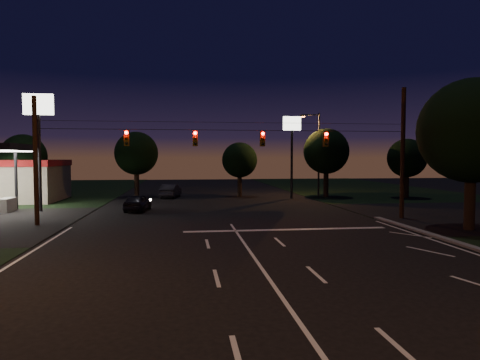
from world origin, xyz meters
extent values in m
plane|color=black|center=(0.00, 0.00, 0.00)|extent=(140.00, 140.00, 0.00)
cube|color=silver|center=(3.00, 11.50, 0.01)|extent=(12.00, 0.50, 0.01)
cylinder|color=black|center=(12.00, 15.00, 0.00)|extent=(0.30, 0.30, 9.00)
cylinder|color=black|center=(-12.00, 15.00, 0.00)|extent=(0.28, 0.28, 8.00)
cylinder|color=black|center=(0.00, 15.00, 6.00)|extent=(24.00, 0.03, 0.03)
cylinder|color=black|center=(0.00, 15.00, 6.50)|extent=(24.00, 0.02, 0.02)
cube|color=#3F3307|center=(-6.50, 15.00, 5.45)|extent=(0.32, 0.26, 1.00)
sphere|color=#FF0705|center=(-6.50, 14.84, 5.78)|extent=(0.22, 0.22, 0.22)
sphere|color=black|center=(-6.50, 14.84, 5.45)|extent=(0.20, 0.20, 0.20)
sphere|color=black|center=(-6.50, 14.84, 5.12)|extent=(0.20, 0.20, 0.20)
cube|color=#3F3307|center=(-2.20, 15.00, 5.45)|extent=(0.32, 0.26, 1.00)
sphere|color=#FF0705|center=(-2.20, 14.84, 5.78)|extent=(0.22, 0.22, 0.22)
sphere|color=black|center=(-2.20, 14.84, 5.45)|extent=(0.20, 0.20, 0.20)
sphere|color=black|center=(-2.20, 14.84, 5.12)|extent=(0.20, 0.20, 0.20)
cube|color=#3F3307|center=(2.20, 15.00, 5.45)|extent=(0.32, 0.26, 1.00)
sphere|color=#FF0705|center=(2.20, 14.84, 5.78)|extent=(0.22, 0.22, 0.22)
sphere|color=black|center=(2.20, 14.84, 5.45)|extent=(0.20, 0.20, 0.20)
sphere|color=black|center=(2.20, 14.84, 5.12)|extent=(0.20, 0.20, 0.20)
cube|color=#3F3307|center=(6.50, 15.00, 5.45)|extent=(0.32, 0.26, 1.00)
sphere|color=#FF0705|center=(6.50, 14.84, 5.78)|extent=(0.22, 0.22, 0.22)
sphere|color=black|center=(6.50, 14.84, 5.45)|extent=(0.20, 0.20, 0.20)
sphere|color=black|center=(6.50, 14.84, 5.12)|extent=(0.20, 0.20, 0.20)
cube|color=gray|center=(-16.50, 22.00, 0.55)|extent=(0.80, 2.00, 1.10)
cylinder|color=black|center=(-16.50, 24.00, 2.40)|extent=(0.24, 0.24, 4.80)
cylinder|color=black|center=(-14.00, 22.00, 3.75)|extent=(0.24, 0.24, 7.50)
cube|color=white|center=(-14.00, 22.00, 8.30)|extent=(2.20, 0.30, 1.60)
cylinder|color=black|center=(8.00, 30.00, 3.50)|extent=(0.24, 0.24, 7.00)
cube|color=white|center=(8.00, 30.00, 7.70)|extent=(1.80, 0.30, 1.40)
cylinder|color=black|center=(11.50, 32.00, 4.50)|extent=(0.20, 0.20, 9.00)
cylinder|color=black|center=(10.60, 32.00, 8.80)|extent=(1.80, 0.12, 0.12)
cube|color=black|center=(9.70, 32.00, 8.70)|extent=(0.60, 0.35, 0.22)
cube|color=orange|center=(9.70, 32.00, 8.58)|extent=(0.45, 0.25, 0.04)
cylinder|color=black|center=(13.50, 10.00, 2.00)|extent=(0.60, 0.60, 4.00)
sphere|color=black|center=(13.50, 10.00, 5.76)|extent=(6.00, 6.00, 6.00)
sphere|color=black|center=(14.10, 10.45, 5.58)|extent=(4.50, 4.50, 4.50)
sphere|color=black|center=(12.90, 10.30, 5.62)|extent=(4.20, 4.20, 4.20)
cylinder|color=black|center=(-18.00, 30.00, 1.50)|extent=(0.49, 0.49, 3.00)
sphere|color=black|center=(-18.00, 30.00, 4.32)|extent=(4.20, 4.20, 4.20)
sphere|color=black|center=(-17.58, 30.32, 4.19)|extent=(3.15, 3.15, 3.15)
sphere|color=black|center=(-18.42, 30.21, 4.23)|extent=(2.94, 2.94, 2.94)
cylinder|color=black|center=(-8.00, 34.00, 1.62)|extent=(0.52, 0.52, 3.25)
sphere|color=black|center=(-8.00, 34.00, 4.68)|extent=(4.60, 4.60, 4.60)
sphere|color=black|center=(-7.54, 34.34, 4.54)|extent=(3.45, 3.45, 3.45)
sphere|color=black|center=(-8.46, 34.23, 4.58)|extent=(3.22, 3.22, 3.22)
cylinder|color=black|center=(3.00, 33.00, 1.38)|extent=(0.47, 0.47, 2.75)
sphere|color=black|center=(3.00, 33.00, 3.96)|extent=(3.80, 3.80, 3.80)
sphere|color=black|center=(3.38, 33.28, 3.85)|extent=(2.85, 2.85, 2.85)
sphere|color=black|center=(2.62, 33.19, 3.87)|extent=(2.66, 2.66, 2.66)
cylinder|color=black|center=(12.00, 31.00, 1.70)|extent=(0.53, 0.53, 3.40)
sphere|color=black|center=(12.00, 31.00, 4.90)|extent=(4.80, 4.80, 4.80)
sphere|color=black|center=(12.48, 31.36, 4.75)|extent=(3.60, 3.60, 3.60)
sphere|color=black|center=(11.52, 31.24, 4.79)|extent=(3.36, 3.36, 3.36)
cylinder|color=black|center=(20.00, 29.00, 1.45)|extent=(0.48, 0.48, 2.90)
sphere|color=black|center=(20.00, 29.00, 4.18)|extent=(4.00, 4.00, 4.00)
sphere|color=black|center=(20.40, 29.30, 4.06)|extent=(3.00, 3.00, 3.00)
sphere|color=black|center=(19.60, 29.20, 4.09)|extent=(2.80, 2.80, 2.80)
imported|color=black|center=(-6.58, 21.52, 0.67)|extent=(2.07, 4.11, 1.34)
imported|color=black|center=(-4.38, 32.91, 0.71)|extent=(2.29, 4.53, 1.42)
camera|label=1|loc=(-2.88, -12.73, 4.21)|focal=32.00mm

